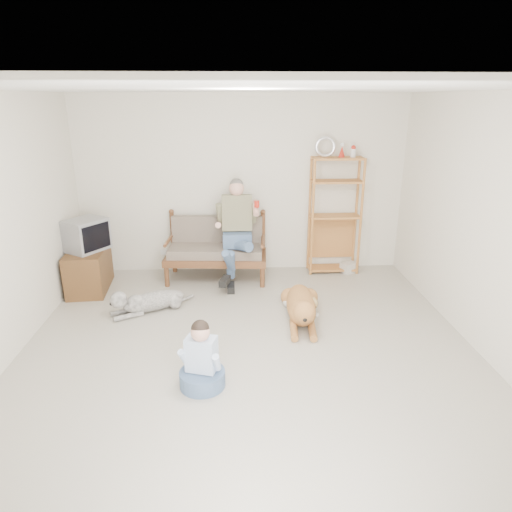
{
  "coord_description": "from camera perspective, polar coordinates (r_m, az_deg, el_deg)",
  "views": [
    {
      "loc": [
        -0.15,
        -4.21,
        2.63
      ],
      "look_at": [
        0.12,
        1.0,
        0.81
      ],
      "focal_mm": 32.0,
      "sensor_mm": 36.0,
      "label": 1
    }
  ],
  "objects": [
    {
      "name": "floor",
      "position": [
        4.97,
        -0.85,
        -12.74
      ],
      "size": [
        5.5,
        5.5,
        0.0
      ],
      "primitive_type": "plane",
      "color": "beige",
      "rests_on": "ground"
    },
    {
      "name": "ceiling",
      "position": [
        4.22,
        -1.04,
        20.18
      ],
      "size": [
        5.5,
        5.5,
        0.0
      ],
      "primitive_type": "plane",
      "rotation": [
        3.14,
        0.0,
        0.0
      ],
      "color": "white",
      "rests_on": "ground"
    },
    {
      "name": "wall_back",
      "position": [
        7.08,
        -1.76,
        8.78
      ],
      "size": [
        5.0,
        0.0,
        5.0
      ],
      "primitive_type": "plane",
      "rotation": [
        1.57,
        0.0,
        0.0
      ],
      "color": "beige",
      "rests_on": "ground"
    },
    {
      "name": "wall_front",
      "position": [
        1.95,
        2.29,
        -21.77
      ],
      "size": [
        5.0,
        0.0,
        5.0
      ],
      "primitive_type": "plane",
      "rotation": [
        -1.57,
        0.0,
        0.0
      ],
      "color": "beige",
      "rests_on": "ground"
    },
    {
      "name": "wall_right",
      "position": [
        5.14,
        28.19,
        2.48
      ],
      "size": [
        0.0,
        5.5,
        5.5
      ],
      "primitive_type": "plane",
      "rotation": [
        1.57,
        0.0,
        -1.57
      ],
      "color": "beige",
      "rests_on": "ground"
    },
    {
      "name": "loveseat",
      "position": [
        6.92,
        -5.01,
        1.08
      ],
      "size": [
        1.55,
        0.81,
        0.95
      ],
      "rotation": [
        0.0,
        0.0,
        -0.07
      ],
      "color": "brown",
      "rests_on": "ground"
    },
    {
      "name": "man",
      "position": [
        6.62,
        -2.57,
        2.24
      ],
      "size": [
        0.58,
        0.83,
        1.34
      ],
      "color": "slate",
      "rests_on": "loveseat"
    },
    {
      "name": "etagere",
      "position": [
        7.15,
        9.81,
        5.11
      ],
      "size": [
        0.8,
        0.35,
        2.1
      ],
      "color": "#B37B38",
      "rests_on": "ground"
    },
    {
      "name": "book_stack",
      "position": [
        7.39,
        11.53,
        -1.41
      ],
      "size": [
        0.29,
        0.26,
        0.15
      ],
      "primitive_type": "cube",
      "rotation": [
        0.0,
        0.0,
        0.43
      ],
      "color": "white",
      "rests_on": "ground"
    },
    {
      "name": "tv_stand",
      "position": [
        6.95,
        -20.2,
        -1.6
      ],
      "size": [
        0.56,
        0.93,
        0.6
      ],
      "rotation": [
        0.0,
        0.0,
        0.07
      ],
      "color": "brown",
      "rests_on": "ground"
    },
    {
      "name": "crt_tv",
      "position": [
        6.78,
        -20.47,
        2.49
      ],
      "size": [
        0.65,
        0.68,
        0.44
      ],
      "rotation": [
        0.0,
        0.0,
        -0.59
      ],
      "color": "gray",
      "rests_on": "tv_stand"
    },
    {
      "name": "wall_outlet",
      "position": [
        7.41,
        -11.39,
        0.49
      ],
      "size": [
        0.12,
        0.02,
        0.08
      ],
      "primitive_type": "cube",
      "color": "silver",
      "rests_on": "ground"
    },
    {
      "name": "golden_retriever",
      "position": [
        5.71,
        5.7,
        -6.28
      ],
      "size": [
        0.45,
        1.49,
        0.45
      ],
      "rotation": [
        0.0,
        0.0,
        -0.08
      ],
      "color": "#AF6E3C",
      "rests_on": "ground"
    },
    {
      "name": "shaggy_dog",
      "position": [
        6.07,
        -13.54,
        -5.54
      ],
      "size": [
        1.05,
        0.67,
        0.35
      ],
      "rotation": [
        0.0,
        0.0,
        -1.08
      ],
      "color": "silver",
      "rests_on": "ground"
    },
    {
      "name": "terrier",
      "position": [
        5.95,
        5.83,
        -5.95
      ],
      "size": [
        0.43,
        0.61,
        0.26
      ],
      "rotation": [
        0.0,
        0.0,
        0.54
      ],
      "color": "white",
      "rests_on": "ground"
    },
    {
      "name": "child",
      "position": [
        4.47,
        -6.8,
        -13.11
      ],
      "size": [
        0.44,
        0.44,
        0.69
      ],
      "rotation": [
        0.0,
        0.0,
        -0.3
      ],
      "color": "slate",
      "rests_on": "ground"
    }
  ]
}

